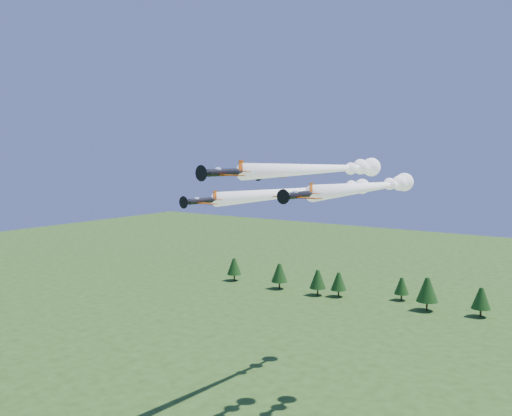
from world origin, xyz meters
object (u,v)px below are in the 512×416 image
Objects in this scene: plane_lead at (327,169)px; plane_right at (374,187)px; plane_left at (312,191)px; plane_slot at (270,175)px.

plane_right is at bearing 44.57° from plane_lead.
plane_right is at bearing -24.31° from plane_left.
plane_slot is (6.97, -27.24, 4.40)m from plane_left.
plane_slot is (-11.54, -16.96, 2.37)m from plane_right.
plane_lead reaches higher than plane_slot.
plane_lead reaches higher than plane_left.
plane_left is at bearing 105.58° from plane_slot.
plane_left is 21.27m from plane_right.
plane_lead is at bearing -139.87° from plane_right.
plane_lead is at bearing -48.54° from plane_left.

